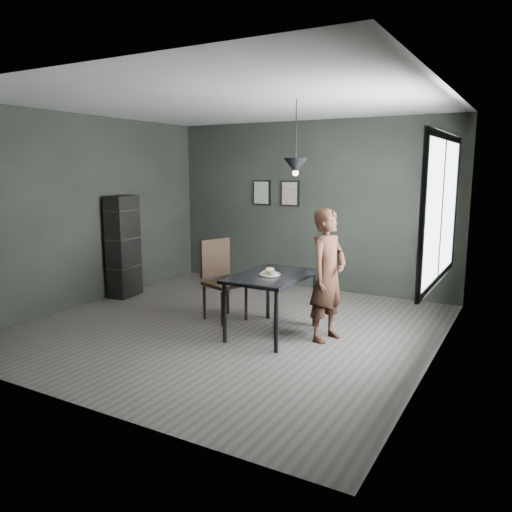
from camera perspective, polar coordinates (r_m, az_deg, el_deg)
The scene contains 13 objects.
ground at distance 6.54m, azimuth -2.91°, elevation -8.02°, with size 5.00×5.00×0.00m, color #332F2C.
back_wall at distance 8.46m, azimuth 6.13°, elevation 5.72°, with size 5.00×0.10×2.80m, color black.
ceiling at distance 6.27m, azimuth -3.15°, elevation 17.10°, with size 5.00×5.00×0.02m.
window_assembly at distance 5.54m, azimuth 20.41°, elevation 4.99°, with size 0.04×1.96×1.56m.
cafe_table at distance 6.08m, azimuth 1.82°, elevation -2.86°, with size 0.80×1.20×0.75m.
white_plate at distance 6.01m, azimuth 1.59°, elevation -2.18°, with size 0.23×0.23×0.01m, color white.
donut_pile at distance 6.00m, azimuth 1.59°, elevation -1.82°, with size 0.21×0.15×0.09m.
woman at distance 5.92m, azimuth 8.20°, elevation -2.20°, with size 0.57×0.38×1.57m, color black.
wood_chair at distance 6.75m, azimuth -4.07°, elevation -2.08°, with size 0.60×0.60×1.08m.
shelf_unit at distance 8.17m, azimuth -14.91°, elevation 1.05°, with size 0.30×0.53×1.60m, color black.
pendant_lamp at distance 5.90m, azimuth 4.54°, elevation 10.24°, with size 0.28×0.28×0.86m.
framed_print_left at distance 8.82m, azimuth 0.65°, elevation 7.25°, with size 0.34×0.04×0.44m.
framed_print_right at distance 8.57m, azimuth 3.90°, elevation 7.15°, with size 0.34×0.04×0.44m.
Camera 1 is at (3.34, -5.25, 2.02)m, focal length 35.00 mm.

